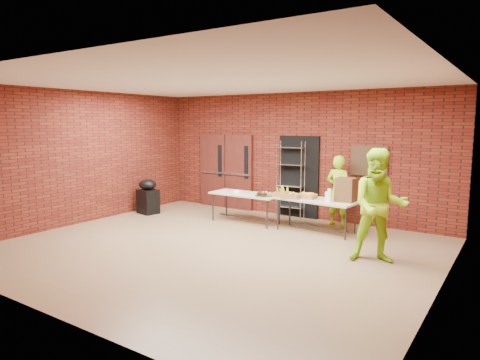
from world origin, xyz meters
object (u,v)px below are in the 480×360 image
(table_left, at_px, (245,196))
(volunteer_woman, at_px, (338,191))
(covered_grill, at_px, (148,196))
(volunteer_man, at_px, (379,206))
(table_right, at_px, (316,202))
(coffee_dispenser, at_px, (346,190))
(wire_rack, at_px, (290,179))

(table_left, bearing_deg, volunteer_woman, 24.95)
(covered_grill, height_order, volunteer_woman, volunteer_woman)
(covered_grill, bearing_deg, volunteer_man, 4.59)
(table_left, xyz_separation_m, table_right, (1.82, 0.09, 0.02))
(table_right, distance_m, volunteer_man, 2.22)
(coffee_dispenser, relative_size, volunteer_woman, 0.31)
(table_right, distance_m, volunteer_woman, 0.87)
(table_right, bearing_deg, covered_grill, -165.60)
(table_left, distance_m, coffee_dispenser, 2.48)
(coffee_dispenser, xyz_separation_m, volunteer_man, (1.12, -1.44, 0.00))
(wire_rack, bearing_deg, coffee_dispenser, -32.54)
(table_left, height_order, coffee_dispenser, coffee_dispenser)
(table_right, height_order, coffee_dispenser, coffee_dispenser)
(wire_rack, xyz_separation_m, volunteer_woman, (1.38, -0.22, -0.14))
(covered_grill, xyz_separation_m, volunteer_man, (6.31, -0.65, 0.53))
(coffee_dispenser, bearing_deg, volunteer_man, -52.14)
(table_right, bearing_deg, table_left, -171.33)
(volunteer_woman, bearing_deg, wire_rack, -3.30)
(coffee_dispenser, relative_size, covered_grill, 0.55)
(wire_rack, relative_size, volunteer_woman, 1.17)
(table_left, bearing_deg, wire_rack, 61.15)
(covered_grill, bearing_deg, coffee_dispenser, 19.09)
(wire_rack, bearing_deg, covered_grill, -158.17)
(volunteer_woman, relative_size, volunteer_man, 0.84)
(wire_rack, distance_m, volunteer_woman, 1.40)
(table_right, relative_size, covered_grill, 2.01)
(coffee_dispenser, height_order, covered_grill, coffee_dispenser)
(table_right, bearing_deg, volunteer_woman, 82.49)
(wire_rack, relative_size, table_right, 1.05)
(table_right, relative_size, volunteer_man, 0.94)
(table_right, bearing_deg, coffee_dispenser, 15.80)
(coffee_dispenser, xyz_separation_m, volunteer_woman, (-0.43, 0.72, -0.16))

